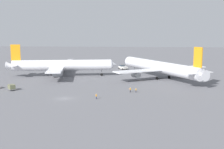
# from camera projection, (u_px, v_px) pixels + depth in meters

# --- Properties ---
(ground_plane) EXTENTS (600.00, 600.00, 0.00)m
(ground_plane) POSITION_uv_depth(u_px,v_px,m) (64.00, 98.00, 93.11)
(ground_plane) COLOR slate
(airliner_at_gate_left) EXTENTS (52.22, 41.87, 15.41)m
(airliner_at_gate_left) POSITION_uv_depth(u_px,v_px,m) (61.00, 65.00, 137.42)
(airliner_at_gate_left) COLOR silver
(airliner_at_gate_left) RESTS_ON ground
(airliner_being_pushed) EXTENTS (43.68, 52.78, 15.63)m
(airliner_being_pushed) POSITION_uv_depth(u_px,v_px,m) (159.00, 67.00, 132.47)
(airliner_being_pushed) COLOR silver
(airliner_being_pushed) RESTS_ON ground
(pushback_tug) EXTENTS (6.18, 8.60, 2.76)m
(pushback_tug) POSITION_uv_depth(u_px,v_px,m) (123.00, 67.00, 163.69)
(pushback_tug) COLOR white
(pushback_tug) RESTS_ON ground
(gse_container_dolly_flat) EXTENTS (3.79, 3.84, 2.15)m
(gse_container_dolly_flat) POSITION_uv_depth(u_px,v_px,m) (12.00, 87.00, 105.74)
(gse_container_dolly_flat) COLOR slate
(gse_container_dolly_flat) RESTS_ON ground
(ground_crew_wing_walker_right) EXTENTS (0.50, 0.36, 1.76)m
(ground_crew_wing_walker_right) POSITION_uv_depth(u_px,v_px,m) (130.00, 90.00, 102.33)
(ground_crew_wing_walker_right) COLOR black
(ground_crew_wing_walker_right) RESTS_ON ground
(ground_crew_marshaller_foreground) EXTENTS (0.50, 0.36, 1.71)m
(ground_crew_marshaller_foreground) POSITION_uv_depth(u_px,v_px,m) (96.00, 96.00, 92.34)
(ground_crew_marshaller_foreground) COLOR #2D3351
(ground_crew_marshaller_foreground) RESTS_ON ground
(ground_crew_ramp_agent_by_cones) EXTENTS (0.36, 0.36, 1.60)m
(ground_crew_ramp_agent_by_cones) POSITION_uv_depth(u_px,v_px,m) (136.00, 90.00, 102.05)
(ground_crew_ramp_agent_by_cones) COLOR black
(ground_crew_ramp_agent_by_cones) RESTS_ON ground
(jet_bridge) EXTENTS (3.84, 16.13, 5.64)m
(jet_bridge) POSITION_uv_depth(u_px,v_px,m) (69.00, 63.00, 159.61)
(jet_bridge) COLOR #B7B7BC
(jet_bridge) RESTS_ON ground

